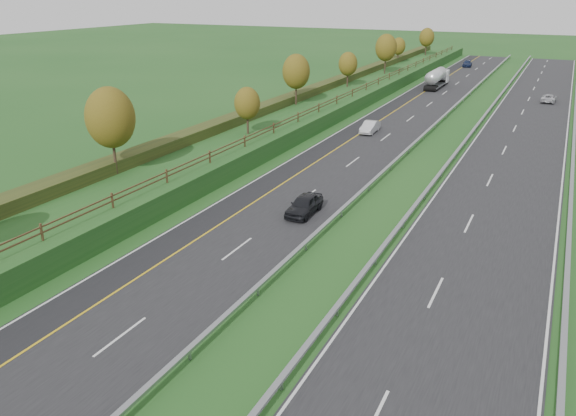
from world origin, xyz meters
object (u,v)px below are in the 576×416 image
car_small_far (467,64)px  road_tanker (437,78)px  car_silver_mid (370,127)px  car_oncoming (549,98)px  car_dark_near (304,205)px

car_small_far → road_tanker: bearing=-95.0°
car_silver_mid → car_oncoming: size_ratio=0.96×
road_tanker → car_silver_mid: road_tanker is taller
road_tanker → car_small_far: size_ratio=2.32×
car_dark_near → car_small_far: (-4.19, 103.04, -0.09)m
car_dark_near → car_small_far: car_dark_near is taller
road_tanker → car_small_far: road_tanker is taller
car_small_far → car_oncoming: bearing=-69.3°
car_small_far → car_oncoming: car_small_far is taller
car_oncoming → car_dark_near: bearing=78.7°
car_silver_mid → car_small_far: 73.77m
car_small_far → car_oncoming: size_ratio=1.04×
car_silver_mid → car_small_far: (-0.12, 73.77, -0.04)m
road_tanker → car_small_far: (-0.02, 33.98, -1.12)m
car_dark_near → car_small_far: bearing=91.6°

